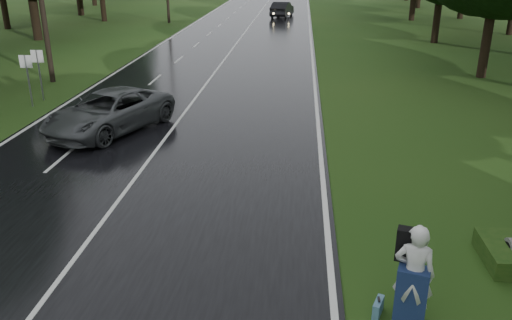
{
  "coord_description": "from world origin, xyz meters",
  "views": [
    {
      "loc": [
        4.99,
        -7.87,
        6.5
      ],
      "look_at": [
        3.83,
        5.76,
        1.1
      ],
      "focal_mm": 36.59,
      "sensor_mm": 36.0,
      "label": 1
    }
  ],
  "objects": [
    {
      "name": "tree_right_d",
      "position": [
        15.25,
        22.41,
        0.0
      ],
      "size": [
        8.13,
        8.13,
        12.7
      ],
      "primitive_type": null,
      "color": "black",
      "rests_on": "ground"
    },
    {
      "name": "grey_car",
      "position": [
        -2.35,
        11.09,
        0.82
      ],
      "size": [
        4.59,
        6.17,
        1.56
      ],
      "primitive_type": "imported",
      "rotation": [
        0.0,
        0.0,
        5.88
      ],
      "color": "#494D4E",
      "rests_on": "road"
    },
    {
      "name": "hitchhiker",
      "position": [
        7.19,
        0.5,
        0.95
      ],
      "size": [
        0.85,
        0.81,
        2.05
      ],
      "color": "silver",
      "rests_on": "ground"
    },
    {
      "name": "ground",
      "position": [
        0.0,
        0.0,
        0.0
      ],
      "size": [
        160.0,
        160.0,
        0.0
      ],
      "primitive_type": "plane",
      "color": "#254213",
      "rests_on": "ground"
    },
    {
      "name": "utility_pole_mid",
      "position": [
        -8.5,
        19.25,
        0.0
      ],
      "size": [
        1.8,
        0.28,
        9.1
      ],
      "primitive_type": null,
      "color": "black",
      "rests_on": "ground"
    },
    {
      "name": "road",
      "position": [
        0.0,
        20.0,
        0.02
      ],
      "size": [
        12.0,
        140.0,
        0.04
      ],
      "primitive_type": "cube",
      "color": "black",
      "rests_on": "ground"
    },
    {
      "name": "tree_left_f",
      "position": [
        -15.54,
        46.57,
        0.0
      ],
      "size": [
        9.59,
        9.59,
        14.98
      ],
      "primitive_type": null,
      "color": "black",
      "rests_on": "ground"
    },
    {
      "name": "far_car",
      "position": [
        2.82,
        51.81,
        0.86
      ],
      "size": [
        2.55,
        5.18,
        1.63
      ],
      "primitive_type": "imported",
      "rotation": [
        0.0,
        0.0,
        2.97
      ],
      "color": "black",
      "rests_on": "road"
    },
    {
      "name": "tree_right_e",
      "position": [
        15.48,
        34.88,
        0.0
      ],
      "size": [
        7.38,
        7.38,
        11.53
      ],
      "primitive_type": null,
      "color": "black",
      "rests_on": "ground"
    },
    {
      "name": "suitcase",
      "position": [
        6.64,
        0.61,
        0.16
      ],
      "size": [
        0.28,
        0.46,
        0.32
      ],
      "primitive_type": "cube",
      "rotation": [
        0.0,
        0.0,
        5.92
      ],
      "color": "teal",
      "rests_on": "ground"
    },
    {
      "name": "road_sign_a",
      "position": [
        -7.2,
        14.35,
        0.0
      ],
      "size": [
        0.56,
        0.1,
        2.34
      ],
      "primitive_type": null,
      "color": "white",
      "rests_on": "ground"
    },
    {
      "name": "road_sign_b",
      "position": [
        -7.2,
        15.44,
        0.0
      ],
      "size": [
        0.57,
        0.1,
        2.39
      ],
      "primitive_type": null,
      "color": "white",
      "rests_on": "ground"
    },
    {
      "name": "lane_center",
      "position": [
        0.0,
        20.0,
        0.04
      ],
      "size": [
        0.12,
        140.0,
        0.01
      ],
      "primitive_type": "cube",
      "color": "silver",
      "rests_on": "road"
    },
    {
      "name": "tree_right_f",
      "position": [
        16.58,
        50.07,
        0.0
      ],
      "size": [
        10.69,
        10.69,
        16.71
      ],
      "primitive_type": null,
      "color": "black",
      "rests_on": "ground"
    },
    {
      "name": "utility_pole_far",
      "position": [
        -8.5,
        45.85,
        0.0
      ],
      "size": [
        1.8,
        0.28,
        9.7
      ],
      "primitive_type": null,
      "color": "black",
      "rests_on": "ground"
    },
    {
      "name": "tree_left_e",
      "position": [
        -16.38,
        33.64,
        0.0
      ],
      "size": [
        8.68,
        8.68,
        13.56
      ],
      "primitive_type": null,
      "color": "black",
      "rests_on": "ground"
    }
  ]
}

